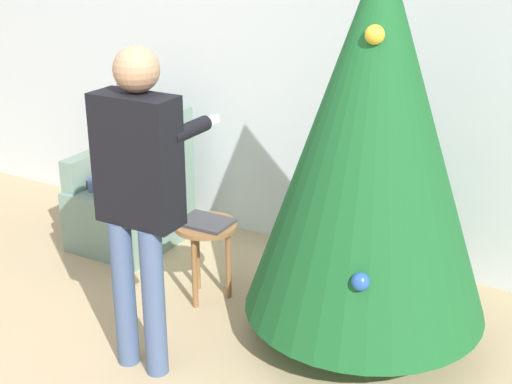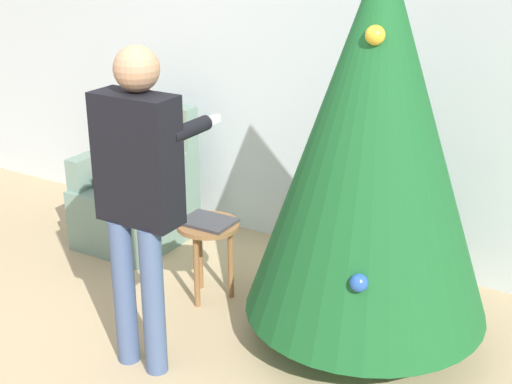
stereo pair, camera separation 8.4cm
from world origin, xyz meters
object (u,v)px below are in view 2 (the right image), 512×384
object	(u,v)px
person_seated	(133,152)
side_stool	(208,236)
christmas_tree	(374,139)
armchair	(139,196)
person_standing	(139,183)

from	to	relation	value
person_seated	side_stool	size ratio (longest dim) A/B	2.45
christmas_tree	armchair	xyz separation A→B (m)	(-1.98, 0.40, -0.86)
person_seated	christmas_tree	bearing A→B (deg)	-10.58
christmas_tree	person_seated	distance (m)	2.08
person_seated	side_stool	distance (m)	1.09
armchair	person_seated	world-z (taller)	person_seated
christmas_tree	side_stool	bearing A→B (deg)	-176.11
christmas_tree	armchair	size ratio (longest dim) A/B	2.21
armchair	side_stool	bearing A→B (deg)	-26.21
person_seated	armchair	bearing A→B (deg)	90.00
armchair	christmas_tree	bearing A→B (deg)	-11.40
side_stool	person_standing	bearing A→B (deg)	-81.97
person_standing	armchair	bearing A→B (deg)	130.95
person_seated	side_stool	world-z (taller)	person_seated
armchair	side_stool	size ratio (longest dim) A/B	1.93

